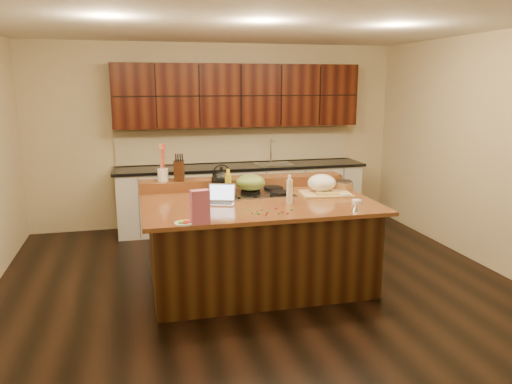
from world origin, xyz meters
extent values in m
cube|color=black|center=(0.00, 0.00, -0.01)|extent=(5.50, 5.00, 0.01)
cube|color=silver|center=(0.00, 0.00, 2.71)|extent=(5.50, 5.00, 0.01)
cube|color=#CCBA8F|center=(0.00, 2.50, 1.35)|extent=(5.50, 0.01, 2.70)
cube|color=#CCBA8F|center=(0.00, -2.50, 1.35)|extent=(5.50, 0.01, 2.70)
cube|color=#CCBA8F|center=(2.75, 0.00, 1.35)|extent=(0.01, 5.00, 2.70)
cube|color=black|center=(0.00, 0.00, 0.44)|extent=(2.22, 1.42, 0.88)
cube|color=black|center=(0.00, 0.00, 0.90)|extent=(2.40, 1.60, 0.04)
cube|color=black|center=(0.00, 0.70, 0.98)|extent=(2.40, 0.30, 0.12)
cube|color=gray|center=(0.00, 0.30, 0.93)|extent=(0.92, 0.52, 0.02)
cylinder|color=black|center=(-0.30, 0.43, 0.95)|extent=(0.22, 0.22, 0.03)
cylinder|color=black|center=(0.30, 0.43, 0.95)|extent=(0.22, 0.22, 0.03)
cylinder|color=black|center=(-0.30, 0.17, 0.95)|extent=(0.22, 0.22, 0.03)
cylinder|color=black|center=(0.30, 0.17, 0.95)|extent=(0.22, 0.22, 0.03)
cylinder|color=black|center=(0.00, 0.30, 0.95)|extent=(0.22, 0.22, 0.03)
cube|color=silver|center=(0.30, 2.17, 0.45)|extent=(3.60, 0.62, 0.90)
cube|color=black|center=(0.30, 2.17, 0.92)|extent=(3.70, 0.66, 0.04)
cube|color=gray|center=(0.80, 2.17, 0.94)|extent=(0.55, 0.42, 0.01)
cylinder|color=gray|center=(0.80, 2.35, 1.12)|extent=(0.02, 0.02, 0.36)
cube|color=black|center=(0.30, 2.32, 1.95)|extent=(3.60, 0.34, 0.90)
cube|color=#CCBA8F|center=(0.30, 2.48, 1.20)|extent=(3.60, 0.03, 0.50)
ellipsoid|color=black|center=(-0.30, 0.43, 1.07)|extent=(0.30, 0.30, 0.21)
ellipsoid|color=#5B732E|center=(0.00, 0.30, 1.05)|extent=(0.43, 0.43, 0.18)
cube|color=#B7B7BC|center=(-0.40, -0.08, 0.93)|extent=(0.33, 0.27, 0.01)
cube|color=black|center=(-0.40, -0.08, 0.93)|extent=(0.26, 0.18, 0.00)
cube|color=#B7B7BC|center=(-0.37, 0.01, 1.02)|extent=(0.28, 0.15, 0.18)
cube|color=silver|center=(-0.37, 0.01, 1.02)|extent=(0.25, 0.12, 0.15)
cylinder|color=yellow|center=(-0.28, 0.14, 1.06)|extent=(0.09, 0.09, 0.27)
cylinder|color=silver|center=(0.28, -0.22, 1.04)|extent=(0.08, 0.08, 0.25)
cube|color=tan|center=(0.80, 0.08, 0.93)|extent=(0.58, 0.46, 0.02)
ellipsoid|color=white|center=(0.78, 0.16, 1.04)|extent=(0.31, 0.31, 0.19)
cube|color=#EDD872|center=(0.70, -0.05, 0.96)|extent=(0.12, 0.03, 0.03)
cube|color=#EDD872|center=(0.82, -0.05, 0.96)|extent=(0.12, 0.03, 0.03)
cube|color=#EDD872|center=(0.93, -0.05, 0.96)|extent=(0.12, 0.03, 0.03)
cylinder|color=gray|center=(0.92, 0.06, 0.95)|extent=(0.21, 0.08, 0.01)
cylinder|color=white|center=(0.94, -0.40, 0.94)|extent=(0.12, 0.12, 0.04)
cylinder|color=white|center=(0.75, 0.13, 0.94)|extent=(0.13, 0.13, 0.04)
cylinder|color=white|center=(0.95, -0.08, 0.94)|extent=(0.13, 0.13, 0.04)
cylinder|color=#996B3F|center=(1.08, 0.27, 0.97)|extent=(0.30, 0.30, 0.09)
cone|color=silver|center=(0.81, -0.67, 0.96)|extent=(0.08, 0.08, 0.07)
cube|color=#BF597F|center=(-0.70, -0.75, 1.07)|extent=(0.17, 0.11, 0.30)
cylinder|color=white|center=(-0.83, -0.71, 0.93)|extent=(0.23, 0.23, 0.01)
cube|color=#E39A50|center=(-0.60, -0.06, 1.00)|extent=(0.12, 0.10, 0.16)
cylinder|color=white|center=(-0.93, 0.70, 1.11)|extent=(0.13, 0.13, 0.14)
cube|color=black|center=(-0.74, 0.70, 1.15)|extent=(0.14, 0.20, 0.22)
ellipsoid|color=red|center=(0.14, -0.62, 0.93)|extent=(0.02, 0.02, 0.02)
ellipsoid|color=#198C26|center=(0.22, -0.49, 0.93)|extent=(0.02, 0.02, 0.02)
ellipsoid|color=red|center=(-0.12, -0.46, 0.93)|extent=(0.02, 0.02, 0.02)
ellipsoid|color=#198C26|center=(-0.13, -0.56, 0.93)|extent=(0.02, 0.02, 0.02)
ellipsoid|color=red|center=(-0.07, -0.61, 0.93)|extent=(0.02, 0.02, 0.02)
ellipsoid|color=#198C26|center=(-0.18, -0.41, 0.93)|extent=(0.02, 0.02, 0.02)
ellipsoid|color=red|center=(0.11, -0.55, 0.93)|extent=(0.02, 0.02, 0.02)
ellipsoid|color=#198C26|center=(0.06, -0.59, 0.93)|extent=(0.02, 0.02, 0.02)
ellipsoid|color=red|center=(0.09, -0.41, 0.93)|extent=(0.02, 0.02, 0.02)
ellipsoid|color=#198C26|center=(-0.03, -0.53, 0.93)|extent=(0.02, 0.02, 0.02)
ellipsoid|color=red|center=(-0.06, -0.43, 0.93)|extent=(0.02, 0.02, 0.02)
ellipsoid|color=#198C26|center=(-0.07, -0.43, 0.93)|extent=(0.02, 0.02, 0.02)
ellipsoid|color=red|center=(-0.18, -0.52, 0.93)|extent=(0.02, 0.02, 0.02)
ellipsoid|color=#198C26|center=(-0.14, -0.52, 0.93)|extent=(0.02, 0.02, 0.02)
camera|label=1|loc=(-1.23, -4.95, 2.12)|focal=35.00mm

